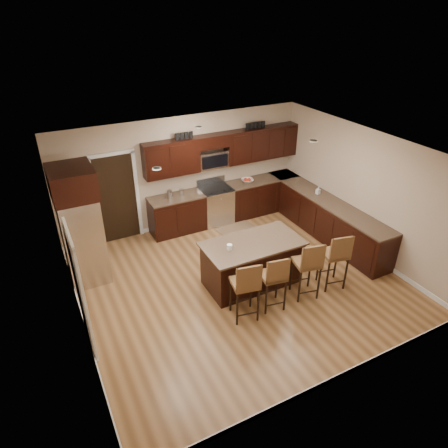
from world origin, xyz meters
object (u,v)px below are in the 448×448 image
stool_extra (336,255)px  stool_right (309,264)px  island (252,264)px  stool_left (246,284)px  range (216,205)px  stool_mid (274,277)px  refrigerator (80,224)px

stool_extra → stool_right: bearing=-167.9°
island → stool_left: (-0.63, -0.85, 0.31)m
stool_extra → island: bearing=159.5°
stool_left → stool_right: (1.31, -0.00, 0.01)m
range → stool_mid: (-0.53, -3.42, 0.23)m
stool_extra → range: bearing=116.2°
range → stool_mid: size_ratio=0.98×
refrigerator → range: bearing=15.1°
island → stool_right: size_ratio=1.59×
range → stool_right: (0.21, -3.42, 0.28)m
refrigerator → stool_right: bearing=-35.8°
range → stool_mid: stool_mid is taller
stool_left → stool_extra: bearing=11.0°
island → stool_mid: stool_mid is taller
stool_extra → stool_mid: bearing=-168.1°
range → stool_right: stool_right is taller
stool_mid → stool_right: 0.74m
island → refrigerator: 3.38m
stool_right → refrigerator: (-3.51, 2.53, 0.46)m
range → stool_left: size_ratio=0.93×
range → stool_mid: bearing=-98.8°
island → stool_left: stool_left is taller
range → stool_extra: 3.54m
range → refrigerator: bearing=-164.9°
refrigerator → stool_extra: bearing=-31.3°
range → stool_extra: bearing=-75.9°
range → stool_right: 3.44m
range → island: size_ratio=0.58×
stool_left → range: bearing=83.1°
stool_right → stool_extra: size_ratio=1.00×
island → stool_right: (0.68, -0.85, 0.32)m
stool_left → stool_mid: 0.57m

